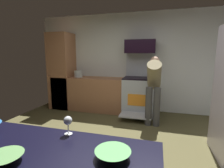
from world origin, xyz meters
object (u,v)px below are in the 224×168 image
(person_cook, at_px, (154,84))
(stock_pot, at_px, (78,74))
(wine_glass_far, at_px, (68,122))
(mixing_bowl_prep, at_px, (5,159))
(oven_range, at_px, (139,94))
(microwave, at_px, (140,47))
(mixing_bowl_large, at_px, (113,154))

(person_cook, xyz_separation_m, stock_pot, (-2.06, 0.52, 0.11))
(wine_glass_far, bearing_deg, mixing_bowl_prep, -112.66)
(oven_range, relative_size, microwave, 2.10)
(mixing_bowl_prep, xyz_separation_m, wine_glass_far, (0.17, 0.41, 0.08))
(mixing_bowl_large, relative_size, wine_glass_far, 1.48)
(mixing_bowl_prep, xyz_separation_m, stock_pot, (-1.31, 3.55, 0.07))
(microwave, distance_m, mixing_bowl_prep, 3.74)
(microwave, height_order, stock_pot, microwave)
(microwave, relative_size, wine_glass_far, 5.02)
(microwave, xyz_separation_m, person_cook, (0.38, -0.60, -0.84))
(microwave, xyz_separation_m, wine_glass_far, (-0.20, -3.23, -0.71))
(oven_range, relative_size, stock_pot, 6.76)
(mixing_bowl_large, bearing_deg, wine_glass_far, 153.67)
(microwave, height_order, mixing_bowl_large, microwave)
(mixing_bowl_prep, bearing_deg, mixing_bowl_large, 19.29)
(oven_range, relative_size, wine_glass_far, 10.54)
(oven_range, xyz_separation_m, stock_pot, (-1.68, 0.01, 0.48))
(microwave, xyz_separation_m, mixing_bowl_prep, (-0.37, -3.63, -0.79))
(person_cook, xyz_separation_m, mixing_bowl_prep, (-0.74, -3.03, 0.05))
(microwave, distance_m, stock_pot, 1.83)
(oven_range, xyz_separation_m, mixing_bowl_large, (0.21, -3.34, 0.41))
(stock_pot, bearing_deg, wine_glass_far, -64.76)
(microwave, distance_m, wine_glass_far, 3.31)
(stock_pot, bearing_deg, mixing_bowl_large, -60.51)
(oven_range, bearing_deg, person_cook, -53.51)
(mixing_bowl_large, bearing_deg, microwave, 93.57)
(microwave, relative_size, mixing_bowl_large, 3.40)
(person_cook, relative_size, stock_pot, 6.43)
(wine_glass_far, relative_size, stock_pot, 0.64)
(oven_range, height_order, microwave, microwave)
(mixing_bowl_large, distance_m, wine_glass_far, 0.47)
(person_cook, distance_m, wine_glass_far, 2.69)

